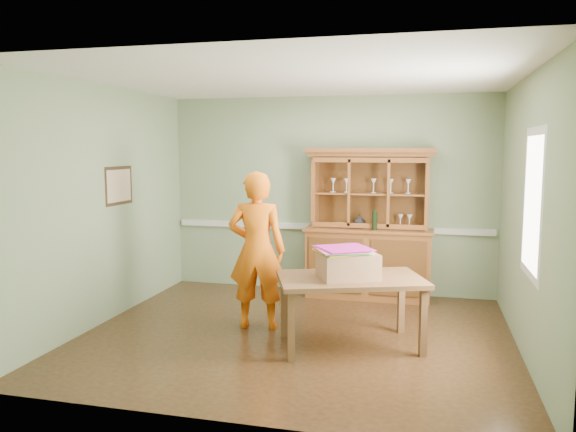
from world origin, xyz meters
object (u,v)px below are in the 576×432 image
(china_hutch, at_px, (369,245))
(dining_table, at_px, (351,285))
(cardboard_box, at_px, (348,265))
(person, at_px, (257,250))

(china_hutch, distance_m, dining_table, 1.96)
(china_hutch, height_order, dining_table, china_hutch)
(cardboard_box, relative_size, person, 0.31)
(cardboard_box, height_order, person, person)
(dining_table, bearing_deg, cardboard_box, -133.67)
(china_hutch, xyz_separation_m, person, (-1.06, -1.61, 0.17))
(china_hutch, distance_m, person, 1.94)
(china_hutch, xyz_separation_m, cardboard_box, (0.00, -2.01, 0.14))
(cardboard_box, bearing_deg, person, 159.31)
(china_hutch, bearing_deg, person, -123.40)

